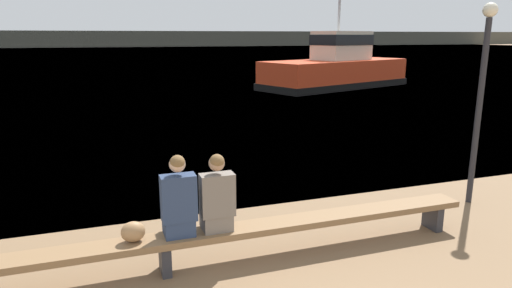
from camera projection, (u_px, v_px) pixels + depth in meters
water_surface at (98, 47)px, 117.73m from camera, size 240.00×240.00×0.00m
far_shoreline at (97, 39)px, 120.17m from camera, size 600.00×12.00×4.07m
bench_main at (164, 243)px, 5.70m from camera, size 8.86×0.41×0.48m
person_left at (179, 202)px, 5.64m from camera, size 0.43×0.37×1.06m
person_right at (217, 198)px, 5.81m from camera, size 0.43×0.37×1.03m
shopping_bag at (133, 232)px, 5.55m from camera, size 0.29×0.22×0.26m
tugboat_red at (336, 70)px, 26.34m from camera, size 9.98×6.33×6.12m
deck_lamp_post at (482, 84)px, 7.77m from camera, size 0.24×0.24×3.46m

